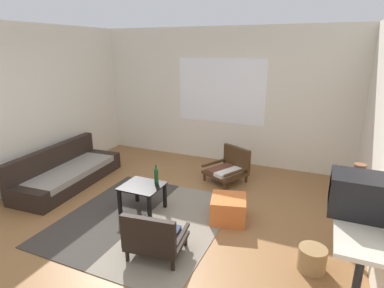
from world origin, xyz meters
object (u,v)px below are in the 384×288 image
couch (66,173)px  glass_bottle (156,176)px  wicker_basket (312,259)px  clay_vase (357,187)px  armchair_by_window (229,167)px  coffee_table (142,191)px  console_shelf (354,222)px  armchair_striped_foreground (154,237)px  ottoman_orange (228,209)px  crt_television (359,195)px

couch → glass_bottle: (1.92, -0.16, 0.34)m
glass_bottle → wicker_basket: glass_bottle is taller
couch → clay_vase: clay_vase is taller
armchair_by_window → clay_vase: (1.83, -1.89, 0.77)m
coffee_table → console_shelf: 2.75m
couch → armchair_striped_foreground: bearing=-25.3°
ottoman_orange → crt_television: crt_television is taller
crt_television → clay_vase: (0.00, 0.28, -0.04)m
console_shelf → crt_television: bearing=-94.4°
armchair_striped_foreground → clay_vase: bearing=15.5°
armchair_by_window → crt_television: crt_television is taller
couch → crt_television: bearing=-11.5°
ottoman_orange → console_shelf: (1.44, -0.82, 0.60)m
armchair_striped_foreground → console_shelf: (1.96, 0.30, 0.50)m
couch → clay_vase: size_ratio=5.63×
coffee_table → ottoman_orange: coffee_table is taller
ottoman_orange → clay_vase: (1.44, -0.58, 0.85)m
clay_vase → couch: bearing=172.1°
clay_vase → glass_bottle: clay_vase is taller
couch → armchair_by_window: size_ratio=2.50×
clay_vase → ottoman_orange: bearing=158.0°
console_shelf → glass_bottle: 2.59m
clay_vase → glass_bottle: size_ratio=1.28×
coffee_table → crt_television: 2.82m
armchair_by_window → crt_television: size_ratio=1.70×
console_shelf → ottoman_orange: bearing=150.2°
crt_television → ottoman_orange: bearing=149.0°
clay_vase → coffee_table: bearing=173.2°
armchair_striped_foreground → glass_bottle: (-0.53, 0.99, 0.27)m
armchair_striped_foreground → coffee_table: bearing=128.8°
glass_bottle → console_shelf: bearing=-15.5°
armchair_by_window → armchair_striped_foreground: size_ratio=1.21×
ottoman_orange → crt_television: bearing=-31.0°
armchair_striped_foreground → glass_bottle: size_ratio=2.38×
armchair_by_window → wicker_basket: armchair_by_window is taller
crt_television → glass_bottle: bearing=163.6°
couch → console_shelf: (4.41, -0.85, 0.57)m
armchair_striped_foreground → glass_bottle: bearing=118.0°
console_shelf → glass_bottle: bearing=164.5°
armchair_striped_foreground → clay_vase: size_ratio=1.86×
crt_television → clay_vase: 0.29m
coffee_table → armchair_striped_foreground: bearing=-51.2°
ottoman_orange → wicker_basket: 1.29m
coffee_table → glass_bottle: bearing=39.1°
armchair_striped_foreground → ottoman_orange: bearing=65.0°
coffee_table → wicker_basket: 2.38m
armchair_by_window → crt_television: 2.96m
ottoman_orange → wicker_basket: size_ratio=1.58×
clay_vase → glass_bottle: bearing=169.8°
coffee_table → clay_vase: clay_vase is taller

